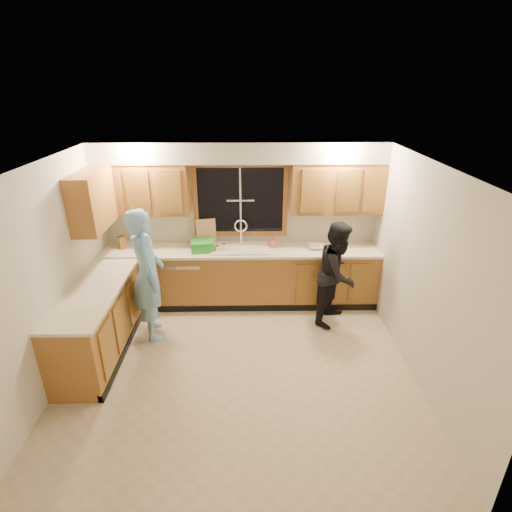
{
  "coord_description": "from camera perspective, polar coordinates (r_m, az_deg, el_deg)",
  "views": [
    {
      "loc": [
        0.14,
        -4.01,
        3.28
      ],
      "look_at": [
        0.22,
        0.65,
        1.22
      ],
      "focal_mm": 28.0,
      "sensor_mm": 36.0,
      "label": 1
    }
  ],
  "objects": [
    {
      "name": "floor",
      "position": [
        5.18,
        -2.36,
        -15.45
      ],
      "size": [
        4.2,
        4.2,
        0.0
      ],
      "primitive_type": "plane",
      "color": "#C3B496",
      "rests_on": "ground"
    },
    {
      "name": "ceiling",
      "position": [
        4.08,
        -2.96,
        12.83
      ],
      "size": [
        4.2,
        4.2,
        0.0
      ],
      "primitive_type": "plane",
      "rotation": [
        3.14,
        0.0,
        0.0
      ],
      "color": "silver"
    },
    {
      "name": "wall_back",
      "position": [
        6.25,
        -2.18,
        4.89
      ],
      "size": [
        4.2,
        0.0,
        4.2
      ],
      "primitive_type": "plane",
      "rotation": [
        1.57,
        0.0,
        0.0
      ],
      "color": "beige",
      "rests_on": "ground"
    },
    {
      "name": "wall_left",
      "position": [
        5.02,
        -27.39,
        -2.86
      ],
      "size": [
        0.0,
        3.8,
        3.8
      ],
      "primitive_type": "plane",
      "rotation": [
        1.57,
        0.0,
        1.57
      ],
      "color": "beige",
      "rests_on": "ground"
    },
    {
      "name": "wall_right",
      "position": [
        4.9,
        22.77,
        -2.61
      ],
      "size": [
        0.0,
        3.8,
        3.8
      ],
      "primitive_type": "plane",
      "rotation": [
        1.57,
        0.0,
        -1.57
      ],
      "color": "beige",
      "rests_on": "ground"
    },
    {
      "name": "base_cabinets_back",
      "position": [
        6.28,
        -2.12,
        -3.01
      ],
      "size": [
        4.2,
        0.6,
        0.88
      ],
      "primitive_type": "cube",
      "color": "#A0682E",
      "rests_on": "ground"
    },
    {
      "name": "base_cabinets_left",
      "position": [
        5.55,
        -21.51,
        -8.79
      ],
      "size": [
        0.6,
        1.9,
        0.88
      ],
      "primitive_type": "cube",
      "color": "#A0682E",
      "rests_on": "ground"
    },
    {
      "name": "countertop_back",
      "position": [
        6.08,
        -2.19,
        0.8
      ],
      "size": [
        4.2,
        0.63,
        0.04
      ],
      "primitive_type": "cube",
      "color": "#EBE4C6",
      "rests_on": "base_cabinets_back"
    },
    {
      "name": "countertop_left",
      "position": [
        5.32,
        -22.1,
        -4.6
      ],
      "size": [
        0.63,
        1.9,
        0.04
      ],
      "primitive_type": "cube",
      "color": "#EBE4C6",
      "rests_on": "base_cabinets_left"
    },
    {
      "name": "upper_cabinets_left",
      "position": [
        6.12,
        -15.93,
        9.22
      ],
      "size": [
        1.35,
        0.33,
        0.75
      ],
      "primitive_type": "cube",
      "color": "#A0682E",
      "rests_on": "wall_back"
    },
    {
      "name": "upper_cabinets_right",
      "position": [
        6.06,
        11.49,
        9.51
      ],
      "size": [
        1.35,
        0.33,
        0.75
      ],
      "primitive_type": "cube",
      "color": "#A0682E",
      "rests_on": "wall_back"
    },
    {
      "name": "upper_cabinets_return",
      "position": [
        5.72,
        -22.38,
        7.33
      ],
      "size": [
        0.33,
        0.9,
        0.75
      ],
      "primitive_type": "cube",
      "color": "#A0682E",
      "rests_on": "wall_left"
    },
    {
      "name": "soffit",
      "position": [
        5.81,
        -2.39,
        14.64
      ],
      "size": [
        4.2,
        0.35,
        0.3
      ],
      "primitive_type": "cube",
      "color": "beige",
      "rests_on": "wall_back"
    },
    {
      "name": "window_frame",
      "position": [
        6.13,
        -2.23,
        7.95
      ],
      "size": [
        1.44,
        0.03,
        1.14
      ],
      "color": "black",
      "rests_on": "wall_back"
    },
    {
      "name": "sink",
      "position": [
        6.11,
        -2.18,
        0.57
      ],
      "size": [
        0.86,
        0.52,
        0.57
      ],
      "color": "white",
      "rests_on": "countertop_back"
    },
    {
      "name": "dishwasher",
      "position": [
        6.37,
        -9.8,
        -3.31
      ],
      "size": [
        0.6,
        0.56,
        0.82
      ],
      "primitive_type": "cube",
      "color": "white",
      "rests_on": "floor"
    },
    {
      "name": "stove",
      "position": [
        5.11,
        -23.62,
        -12.08
      ],
      "size": [
        0.58,
        0.75,
        0.9
      ],
      "primitive_type": "cube",
      "color": "white",
      "rests_on": "floor"
    },
    {
      "name": "man",
      "position": [
        5.47,
        -15.23,
        -2.61
      ],
      "size": [
        0.64,
        0.78,
        1.83
      ],
      "primitive_type": "imported",
      "rotation": [
        0.0,
        0.0,
        1.92
      ],
      "color": "#76B2DF",
      "rests_on": "floor"
    },
    {
      "name": "woman",
      "position": [
        5.79,
        11.6,
        -2.45
      ],
      "size": [
        0.88,
        0.93,
        1.52
      ],
      "primitive_type": "imported",
      "rotation": [
        0.0,
        0.0,
        1.01
      ],
      "color": "black",
      "rests_on": "floor"
    },
    {
      "name": "knife_block",
      "position": [
        6.4,
        -18.59,
        1.86
      ],
      "size": [
        0.14,
        0.14,
        0.2
      ],
      "primitive_type": "cube",
      "rotation": [
        0.0,
        0.0,
        0.75
      ],
      "color": "olive",
      "rests_on": "countertop_back"
    },
    {
      "name": "cutting_board",
      "position": [
        6.24,
        -7.11,
        3.44
      ],
      "size": [
        0.32,
        0.17,
        0.4
      ],
      "primitive_type": "cube",
      "rotation": [
        -0.21,
        0.0,
        0.22
      ],
      "color": "tan",
      "rests_on": "countertop_back"
    },
    {
      "name": "dish_crate",
      "position": [
        6.06,
        -7.69,
        1.53
      ],
      "size": [
        0.38,
        0.36,
        0.16
      ],
      "primitive_type": "cube",
      "rotation": [
        0.0,
        0.0,
        0.15
      ],
      "color": "green",
      "rests_on": "countertop_back"
    },
    {
      "name": "soap_bottle",
      "position": [
        6.13,
        2.32,
        2.11
      ],
      "size": [
        0.09,
        0.09,
        0.18
      ],
      "primitive_type": "imported",
      "rotation": [
        0.0,
        0.0,
        0.16
      ],
      "color": "#EE5A84",
      "rests_on": "countertop_back"
    },
    {
      "name": "bowl",
      "position": [
        6.15,
        8.49,
        1.32
      ],
      "size": [
        0.23,
        0.23,
        0.06
      ],
      "primitive_type": "imported",
      "rotation": [
        0.0,
        0.0,
        0.01
      ],
      "color": "silver",
      "rests_on": "countertop_back"
    },
    {
      "name": "can_left",
      "position": [
        5.96,
        -5.58,
        1.01
      ],
      "size": [
        0.07,
        0.07,
        0.11
      ],
      "primitive_type": "cylinder",
      "rotation": [
        0.0,
        0.0,
        -0.21
      ],
      "color": "beige",
      "rests_on": "countertop_back"
    },
    {
      "name": "can_right",
      "position": [
        5.99,
        -4.57,
        1.21
      ],
      "size": [
        0.08,
        0.08,
        0.12
      ],
      "primitive_type": "cylinder",
      "rotation": [
        0.0,
        0.0,
        0.22
      ],
      "color": "beige",
      "rests_on": "countertop_back"
    }
  ]
}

